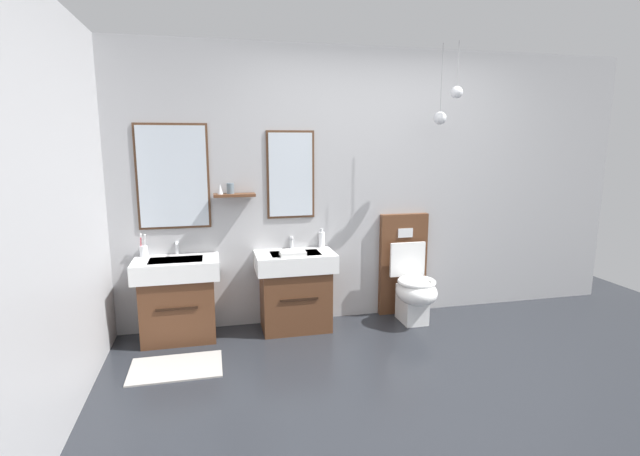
# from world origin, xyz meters

# --- Properties ---
(ground_plane) EXTENTS (6.30, 4.73, 0.10)m
(ground_plane) POSITION_xyz_m (0.00, 0.00, -0.05)
(ground_plane) COLOR #23262B
(ground_plane) RESTS_ON ground
(wall_back) EXTENTS (5.10, 0.55, 2.54)m
(wall_back) POSITION_xyz_m (-0.02, 1.70, 1.27)
(wall_back) COLOR #A8A8AA
(wall_back) RESTS_ON ground
(wall_left) EXTENTS (0.12, 3.53, 2.54)m
(wall_left) POSITION_xyz_m (-2.49, 0.00, 1.27)
(wall_left) COLOR #A8A8AA
(wall_left) RESTS_ON ground
(bath_mat) EXTENTS (0.68, 0.44, 0.01)m
(bath_mat) POSITION_xyz_m (-1.88, 0.89, 0.01)
(bath_mat) COLOR #9E9993
(bath_mat) RESTS_ON ground
(vanity_sink_left) EXTENTS (0.71, 0.45, 0.71)m
(vanity_sink_left) POSITION_xyz_m (-1.88, 1.46, 0.38)
(vanity_sink_left) COLOR #56331E
(vanity_sink_left) RESTS_ON ground
(tap_on_left_sink) EXTENTS (0.03, 0.13, 0.11)m
(tap_on_left_sink) POSITION_xyz_m (-1.88, 1.62, 0.78)
(tap_on_left_sink) COLOR silver
(tap_on_left_sink) RESTS_ON vanity_sink_left
(vanity_sink_right) EXTENTS (0.71, 0.45, 0.71)m
(vanity_sink_right) POSITION_xyz_m (-0.86, 1.46, 0.38)
(vanity_sink_right) COLOR #56331E
(vanity_sink_right) RESTS_ON ground
(tap_on_right_sink) EXTENTS (0.03, 0.13, 0.11)m
(tap_on_right_sink) POSITION_xyz_m (-0.86, 1.62, 0.78)
(tap_on_right_sink) COLOR silver
(tap_on_right_sink) RESTS_ON vanity_sink_right
(toilet) EXTENTS (0.48, 0.63, 1.00)m
(toilet) POSITION_xyz_m (0.25, 1.44, 0.38)
(toilet) COLOR #56331E
(toilet) RESTS_ON ground
(toothbrush_cup) EXTENTS (0.07, 0.07, 0.20)m
(toothbrush_cup) POSITION_xyz_m (-2.15, 1.61, 0.77)
(toothbrush_cup) COLOR silver
(toothbrush_cup) RESTS_ON vanity_sink_left
(soap_dispenser) EXTENTS (0.06, 0.06, 0.18)m
(soap_dispenser) POSITION_xyz_m (-0.57, 1.62, 0.79)
(soap_dispenser) COLOR white
(soap_dispenser) RESTS_ON vanity_sink_right
(folded_hand_towel) EXTENTS (0.22, 0.16, 0.04)m
(folded_hand_towel) POSITION_xyz_m (-0.90, 1.34, 0.74)
(folded_hand_towel) COLOR white
(folded_hand_towel) RESTS_ON vanity_sink_right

